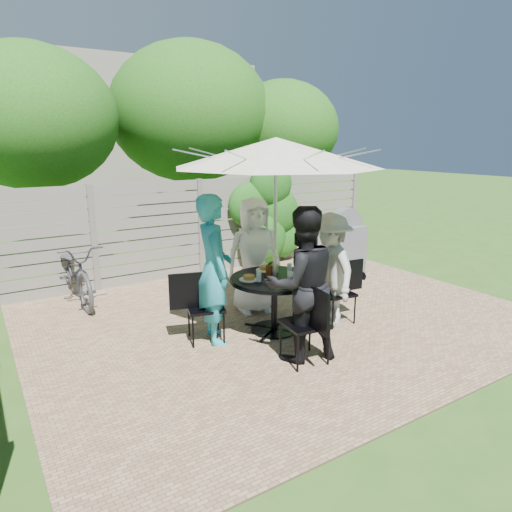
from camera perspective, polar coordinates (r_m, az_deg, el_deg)
backyard_envelope at (r=15.63m, az=-18.80°, el=13.70°), size 60.00×60.00×5.00m
patio_table at (r=6.15m, az=2.32°, el=-4.77°), size 1.42×1.42×0.78m
umbrella at (r=5.82m, az=2.50°, el=12.77°), size 3.19×3.19×2.59m
chair_back at (r=7.10m, az=-0.57°, el=-4.53°), size 0.53×0.66×0.86m
person_back at (r=6.81m, az=-0.23°, el=0.04°), size 0.96×0.73×1.75m
chair_left at (r=5.98m, az=-6.43°, el=-8.07°), size 0.72×0.57×0.94m
person_left at (r=5.79m, az=-5.31°, el=-1.69°), size 0.61×0.79×1.92m
chair_front at (r=5.42m, az=6.14°, el=-10.33°), size 0.53×0.73×0.98m
person_front at (r=5.31m, az=5.67°, el=-3.61°), size 1.03×0.88×1.84m
chair_right at (r=6.65m, az=10.09°, el=-6.00°), size 0.67×0.48×0.90m
person_right at (r=6.42m, az=9.25°, el=-1.74°), size 0.81×1.14×1.60m
plate_back at (r=6.40m, az=1.15°, el=-1.59°), size 0.26×0.26×0.06m
plate_left at (r=5.96m, az=-0.88°, el=-2.79°), size 0.26×0.26×0.06m
plate_front at (r=5.76m, az=3.67°, el=-3.43°), size 0.26×0.26×0.06m
plate_right at (r=6.21m, az=5.43°, el=-2.14°), size 0.26×0.26×0.06m
glass_left at (r=5.88m, az=0.37°, el=-2.55°), size 0.07×0.07×0.14m
glass_front at (r=5.87m, az=4.24°, el=-2.62°), size 0.07×0.07×0.14m
glass_right at (r=6.25m, az=4.21°, el=-1.57°), size 0.07×0.07×0.14m
syrup_jug at (r=6.08m, az=1.65°, el=-1.89°), size 0.09×0.09×0.16m
coffee_cup at (r=6.30m, az=2.45°, el=-1.52°), size 0.08×0.08×0.12m
bicycle at (r=7.85m, az=-21.72°, el=-1.91°), size 0.76×1.93×1.00m
bbq_grill at (r=8.64m, az=10.94°, el=1.08°), size 0.68×0.51×1.36m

